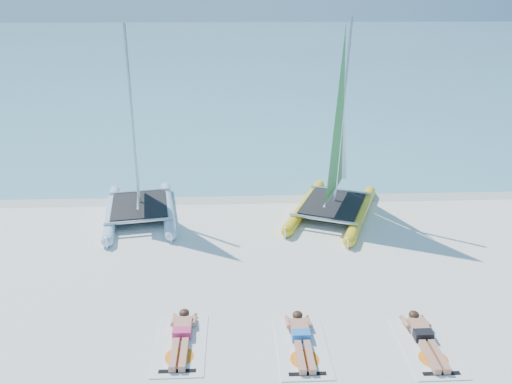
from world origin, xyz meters
TOP-DOWN VIEW (x-y plane):
  - ground at (0.00, 0.00)m, footprint 140.00×140.00m
  - sea at (0.00, 63.00)m, footprint 140.00×115.00m
  - wet_sand_strip at (0.00, 5.50)m, footprint 140.00×1.40m
  - catamaran_blue at (-4.35, 4.07)m, footprint 2.75×4.63m
  - catamaran_yellow at (1.93, 4.22)m, footprint 3.71×4.96m
  - towel_a at (-2.44, -2.38)m, footprint 1.00×1.85m
  - sunbather_a at (-2.44, -2.19)m, footprint 0.37×1.73m
  - towel_b at (-0.03, -2.56)m, footprint 1.00×1.85m
  - sunbather_b at (-0.03, -2.37)m, footprint 0.37×1.73m
  - towel_c at (2.44, -2.66)m, footprint 1.00×1.85m
  - sunbather_c at (2.44, -2.47)m, footprint 0.37×1.73m

SIDE VIEW (x-z plane):
  - ground at x=0.00m, z-range 0.00..0.00m
  - wet_sand_strip at x=0.00m, z-range 0.00..0.01m
  - sea at x=0.00m, z-range 0.00..0.01m
  - towel_a at x=-2.44m, z-range 0.00..0.02m
  - towel_b at x=-0.03m, z-range 0.00..0.02m
  - towel_c at x=2.44m, z-range 0.00..0.02m
  - sunbather_a at x=-2.44m, z-range -0.01..0.25m
  - sunbather_b at x=-0.03m, z-range -0.01..0.25m
  - sunbather_c at x=2.44m, z-range -0.01..0.25m
  - catamaran_blue at x=-4.35m, z-range -1.20..4.75m
  - catamaran_yellow at x=1.93m, z-range -1.13..4.99m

